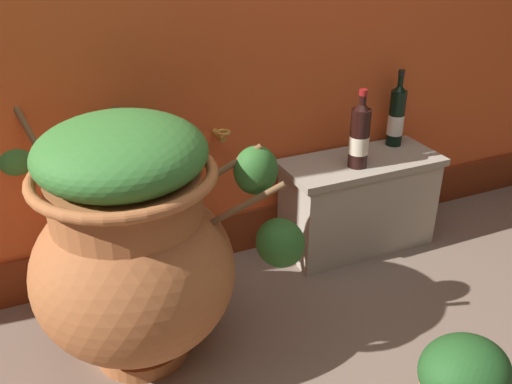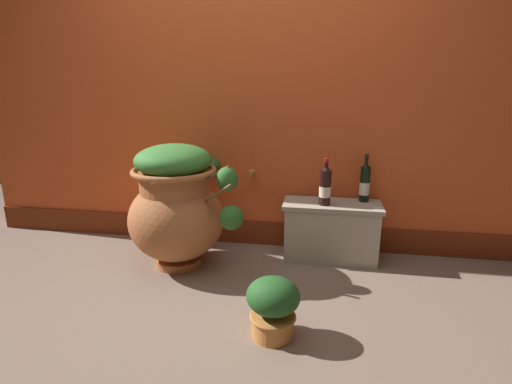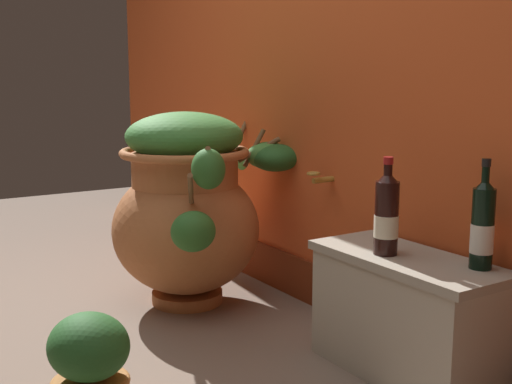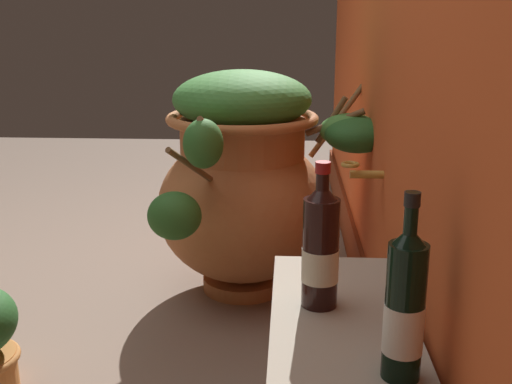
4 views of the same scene
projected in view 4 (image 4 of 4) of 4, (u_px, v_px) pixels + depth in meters
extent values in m
plane|color=#7A6656|center=(42.00, 337.00, 2.08)|extent=(7.00, 7.00, 0.00)
cube|color=maroon|center=(373.00, 319.00, 1.99)|extent=(4.40, 0.02, 0.19)
cylinder|color=#B28433|center=(367.00, 174.00, 1.84)|extent=(0.02, 0.10, 0.02)
torus|color=#B28433|center=(350.00, 164.00, 1.84)|extent=(0.06, 0.06, 0.01)
cylinder|color=#B26638|center=(243.00, 282.00, 2.45)|extent=(0.32, 0.32, 0.05)
ellipsoid|color=#B26638|center=(243.00, 207.00, 2.37)|extent=(0.65, 0.65, 0.56)
cylinder|color=#B26638|center=(242.00, 138.00, 2.29)|extent=(0.46, 0.46, 0.14)
torus|color=#B26638|center=(242.00, 118.00, 2.27)|extent=(0.56, 0.56, 0.04)
cylinder|color=brown|center=(335.00, 123.00, 2.18)|extent=(0.05, 0.21, 0.11)
ellipsoid|color=#235623|center=(357.00, 135.00, 2.17)|extent=(0.22, 0.23, 0.12)
cylinder|color=brown|center=(190.00, 165.00, 1.99)|extent=(0.22, 0.12, 0.16)
ellipsoid|color=#2D6628|center=(174.00, 216.00, 1.94)|extent=(0.15, 0.17, 0.15)
cylinder|color=brown|center=(331.00, 120.00, 2.20)|extent=(0.04, 0.11, 0.18)
ellipsoid|color=#428438|center=(349.00, 130.00, 2.20)|extent=(0.13, 0.21, 0.12)
cylinder|color=brown|center=(211.00, 131.00, 1.97)|extent=(0.17, 0.07, 0.12)
ellipsoid|color=#2D6628|center=(203.00, 144.00, 1.91)|extent=(0.14, 0.13, 0.16)
cylinder|color=brown|center=(339.00, 118.00, 2.46)|extent=(0.13, 0.24, 0.31)
ellipsoid|color=#387A33|center=(371.00, 132.00, 2.55)|extent=(0.16, 0.16, 0.14)
ellipsoid|color=#387A33|center=(242.00, 99.00, 2.25)|extent=(0.51, 0.51, 0.21)
cube|color=#A09785|center=(342.00, 323.00, 1.32)|extent=(0.69, 0.30, 0.03)
cylinder|color=black|center=(320.00, 253.00, 1.34)|extent=(0.08, 0.08, 0.24)
cone|color=black|center=(322.00, 193.00, 1.31)|extent=(0.08, 0.08, 0.04)
cylinder|color=black|center=(323.00, 181.00, 1.30)|extent=(0.03, 0.03, 0.08)
cylinder|color=maroon|center=(323.00, 167.00, 1.29)|extent=(0.03, 0.03, 0.02)
cylinder|color=beige|center=(320.00, 265.00, 1.35)|extent=(0.08, 0.08, 0.07)
cylinder|color=black|center=(404.00, 312.00, 1.07)|extent=(0.07, 0.07, 0.25)
cone|color=black|center=(410.00, 238.00, 1.03)|extent=(0.07, 0.07, 0.04)
cylinder|color=black|center=(411.00, 219.00, 1.02)|extent=(0.02, 0.02, 0.09)
cylinder|color=black|center=(412.00, 199.00, 1.01)|extent=(0.03, 0.03, 0.02)
cylinder|color=white|center=(403.00, 328.00, 1.08)|extent=(0.07, 0.07, 0.09)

